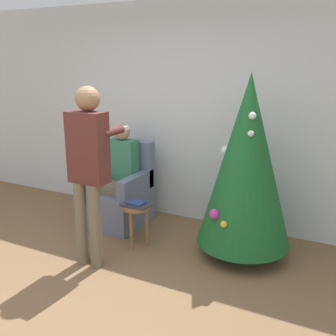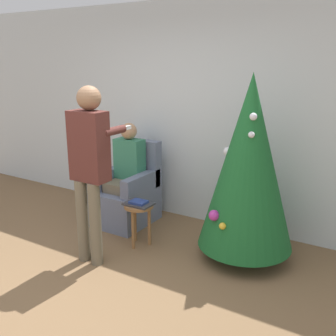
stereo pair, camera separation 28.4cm
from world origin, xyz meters
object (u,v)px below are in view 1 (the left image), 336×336
object	(u,v)px
person_standing	(89,162)
side_stool	(136,214)
armchair	(122,196)
christmas_tree	(247,162)
person_seated	(120,170)

from	to	relation	value
person_standing	side_stool	world-z (taller)	person_standing
side_stool	armchair	bearing A→B (deg)	136.72
christmas_tree	side_stool	bearing A→B (deg)	-163.33
side_stool	person_seated	bearing A→B (deg)	138.64
person_standing	side_stool	bearing A→B (deg)	68.36
person_seated	side_stool	xyz separation A→B (m)	(0.51, -0.44, -0.32)
armchair	side_stool	size ratio (longest dim) A/B	2.15
armchair	person_standing	world-z (taller)	person_standing
armchair	side_stool	world-z (taller)	armchair
christmas_tree	side_stool	xyz separation A→B (m)	(-1.10, -0.33, -0.65)
armchair	person_standing	bearing A→B (deg)	-73.12
person_seated	person_standing	world-z (taller)	person_standing
person_standing	side_stool	xyz separation A→B (m)	(0.20, 0.52, -0.69)
armchair	christmas_tree	bearing A→B (deg)	-5.15
armchair	side_stool	distance (m)	0.69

